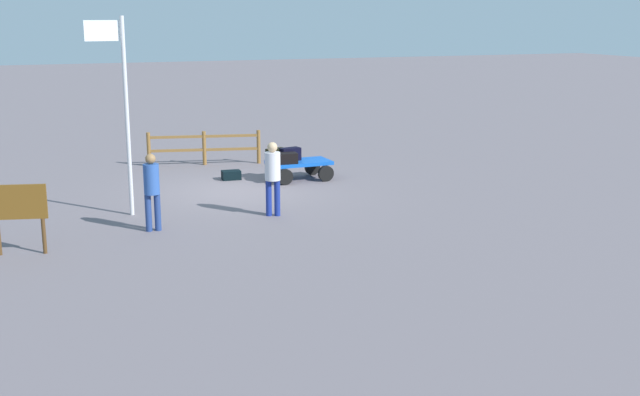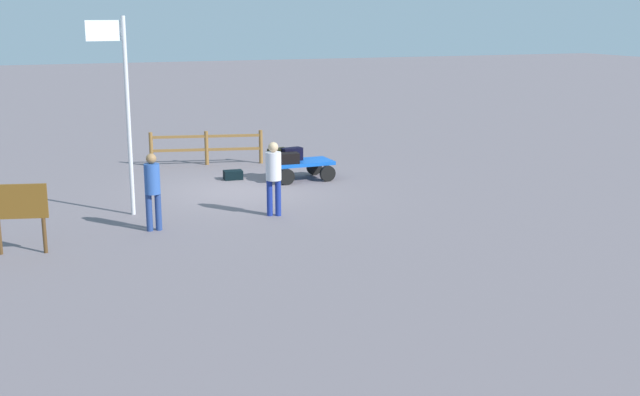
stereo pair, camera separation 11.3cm
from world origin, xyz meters
TOP-DOWN VIEW (x-y plane):
  - ground_plane at (0.00, 0.00)m, footprint 120.00×120.00m
  - luggage_cart at (-1.95, -0.75)m, footprint 1.81×1.18m
  - suitcase_tan at (-1.50, -0.49)m, footprint 0.62×0.41m
  - suitcase_grey at (-1.41, -1.08)m, footprint 0.64×0.49m
  - suitcase_maroon at (-1.76, -0.89)m, footprint 0.63×0.39m
  - suitcase_dark at (-0.15, -1.48)m, footprint 0.55×0.38m
  - worker_lead at (2.91, 3.32)m, footprint 0.35×0.35m
  - worker_trailing at (0.03, 2.98)m, footprint 0.48×0.48m
  - flagpole at (3.22, 1.68)m, footprint 0.90×0.14m
  - signboard at (5.65, 4.13)m, footprint 1.07×0.32m
  - wooden_fence at (0.03, -4.04)m, footprint 3.48×0.87m

SIDE VIEW (x-z plane):
  - ground_plane at x=0.00m, z-range 0.00..0.00m
  - suitcase_dark at x=-0.15m, z-range 0.00..0.26m
  - luggage_cart at x=-1.95m, z-range 0.13..0.68m
  - wooden_fence at x=0.03m, z-range 0.08..1.15m
  - suitcase_tan at x=-1.50m, z-range 0.55..0.85m
  - suitcase_grey at x=-1.41m, z-range 0.55..0.89m
  - suitcase_maroon at x=-1.76m, z-range 0.55..0.92m
  - signboard at x=5.65m, z-range 0.24..1.66m
  - worker_lead at x=2.91m, z-range 0.14..1.87m
  - worker_trailing at x=0.03m, z-range 0.17..1.94m
  - flagpole at x=3.22m, z-range 0.38..5.02m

